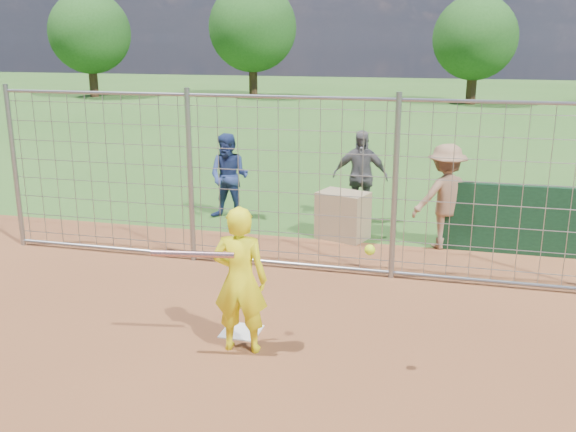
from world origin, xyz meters
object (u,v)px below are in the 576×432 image
(equipment_bin, at_px, (343,215))
(bystander_a, at_px, (229,177))
(batter, at_px, (240,280))
(bystander_c, at_px, (445,197))
(bystander_b, at_px, (360,177))

(equipment_bin, bearing_deg, bystander_a, -178.84)
(bystander_a, bearing_deg, equipment_bin, -13.76)
(batter, height_order, bystander_a, batter)
(bystander_c, bearing_deg, bystander_b, -68.84)
(bystander_a, relative_size, bystander_c, 0.95)
(bystander_a, distance_m, bystander_b, 2.41)
(bystander_a, height_order, bystander_b, bystander_b)
(batter, relative_size, equipment_bin, 2.02)
(bystander_b, bearing_deg, bystander_c, -39.75)
(bystander_b, bearing_deg, bystander_a, -174.02)
(batter, xyz_separation_m, bystander_c, (2.03, 4.20, 0.04))
(batter, distance_m, bystander_a, 5.31)
(bystander_a, bearing_deg, bystander_b, 12.28)
(batter, bearing_deg, bystander_c, -121.00)
(bystander_a, bearing_deg, batter, -65.97)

